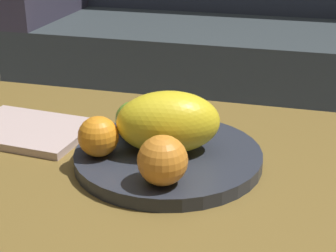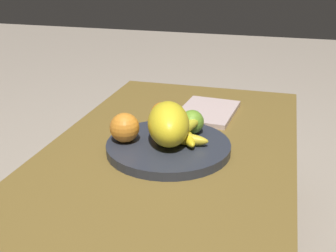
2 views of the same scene
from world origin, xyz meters
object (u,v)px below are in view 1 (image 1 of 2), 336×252
Objects in this scene: orange_left at (98,136)px; coffee_table at (151,179)px; melon_large_front at (168,122)px; banana_bunch at (165,129)px; magazine at (28,130)px; orange_front at (163,160)px; fruit_bowl at (168,157)px; couch at (235,45)px; apple_front at (133,119)px.

coffee_table is at bearing 31.91° from orange_left.
melon_large_front reaches higher than banana_bunch.
orange_front is at bearing -21.82° from magazine.
fruit_bowl is at bearing -2.19° from coffee_table.
melon_large_front is at bearing -1.80° from coffee_table.
magazine is at bearing 170.84° from melon_large_front.
banana_bunch is at bearing 39.04° from orange_left.
banana_bunch is (-0.01, 0.03, -0.03)m from melon_large_front.
couch is at bearing 91.35° from coffee_table.
orange_left is at bearing -140.96° from banana_bunch.
melon_large_front is 0.12m from orange_front.
melon_large_front reaches higher than magazine.
coffee_table is 0.10m from banana_bunch.
couch reaches higher than magazine.
banana_bunch is (-0.04, 0.15, -0.01)m from orange_front.
apple_front is 0.07m from banana_bunch.
orange_front is at bearing -57.50° from apple_front.
apple_front is at bearing 149.65° from melon_large_front.
couch reaches higher than coffee_table.
orange_front is (0.02, -0.12, 0.05)m from fruit_bowl.
melon_large_front is at bearing -87.08° from couch.
fruit_bowl is 0.32m from magazine.
melon_large_front is 2.68× the size of apple_front.
coffee_table is 0.17m from orange_front.
orange_front is at bearing -78.81° from fruit_bowl.
orange_front is at bearing -64.00° from coffee_table.
fruit_bowl is 4.94× the size of apple_front.
couch reaches higher than melon_large_front.
magazine is at bearing 170.80° from fruit_bowl.
orange_left reaches higher than coffee_table.
couch is 1.25m from magazine.
couch is 1.33m from orange_left.
orange_left is 1.05× the size of apple_front.
coffee_table is 4.71× the size of magazine.
banana_bunch reaches higher than magazine.
apple_front is (-0.02, -1.22, 0.15)m from couch.
orange_left reaches higher than banana_bunch.
fruit_bowl is 1.39× the size of magazine.
apple_front is (-0.08, 0.05, -0.02)m from melon_large_front.
coffee_table is at bearing -122.79° from banana_bunch.
apple_front reaches higher than banana_bunch.
apple_front is (-0.08, 0.05, 0.05)m from fruit_bowl.
fruit_bowl is 4.19× the size of orange_front.
orange_left is 0.29× the size of magazine.
magazine is (-0.20, 0.10, -0.05)m from orange_left.
coffee_table is 15.97× the size of orange_left.
melon_large_front is at bearing 23.04° from orange_left.
orange_left is at bearing -157.06° from fruit_bowl.
couch is at bearing 87.79° from orange_left.
melon_large_front is 0.33m from magazine.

